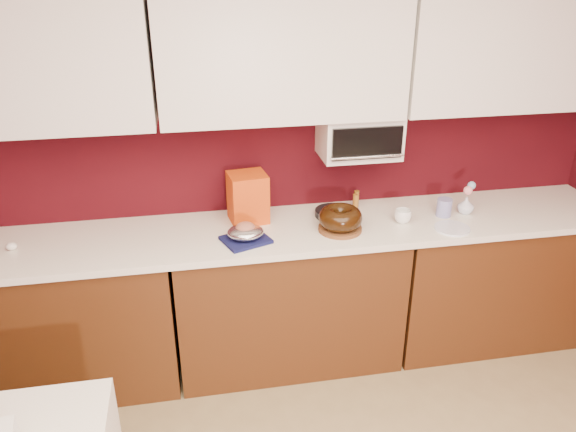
# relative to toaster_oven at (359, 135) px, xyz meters

# --- Properties ---
(wall_back) EXTENTS (4.00, 0.02, 2.50)m
(wall_back) POSITION_rel_toaster_oven_xyz_m (-0.45, 0.15, -0.12)
(wall_back) COLOR #3E080E
(wall_back) RESTS_ON floor
(base_cabinet_left) EXTENTS (1.31, 0.58, 0.86)m
(base_cabinet_left) POSITION_rel_toaster_oven_xyz_m (-1.78, -0.17, -0.95)
(base_cabinet_left) COLOR #4C270F
(base_cabinet_left) RESTS_ON floor
(base_cabinet_center) EXTENTS (1.31, 0.58, 0.86)m
(base_cabinet_center) POSITION_rel_toaster_oven_xyz_m (-0.45, -0.17, -0.95)
(base_cabinet_center) COLOR #4C270F
(base_cabinet_center) RESTS_ON floor
(base_cabinet_right) EXTENTS (1.31, 0.58, 0.86)m
(base_cabinet_right) POSITION_rel_toaster_oven_xyz_m (0.88, -0.17, -0.95)
(base_cabinet_right) COLOR #4C270F
(base_cabinet_right) RESTS_ON floor
(countertop) EXTENTS (4.00, 0.62, 0.04)m
(countertop) POSITION_rel_toaster_oven_xyz_m (-0.45, -0.17, -0.49)
(countertop) COLOR white
(countertop) RESTS_ON base_cabinet_center
(upper_cabinet_left) EXTENTS (1.31, 0.33, 0.70)m
(upper_cabinet_left) POSITION_rel_toaster_oven_xyz_m (-1.78, -0.02, 0.48)
(upper_cabinet_left) COLOR white
(upper_cabinet_left) RESTS_ON wall_back
(upper_cabinet_center) EXTENTS (1.31, 0.33, 0.70)m
(upper_cabinet_center) POSITION_rel_toaster_oven_xyz_m (-0.45, -0.02, 0.48)
(upper_cabinet_center) COLOR white
(upper_cabinet_center) RESTS_ON wall_back
(upper_cabinet_right) EXTENTS (1.31, 0.33, 0.70)m
(upper_cabinet_right) POSITION_rel_toaster_oven_xyz_m (0.88, -0.02, 0.48)
(upper_cabinet_right) COLOR white
(upper_cabinet_right) RESTS_ON wall_back
(toaster_oven) EXTENTS (0.45, 0.30, 0.25)m
(toaster_oven) POSITION_rel_toaster_oven_xyz_m (0.00, 0.00, 0.00)
(toaster_oven) COLOR white
(toaster_oven) RESTS_ON upper_cabinet_center
(toaster_oven_door) EXTENTS (0.40, 0.02, 0.18)m
(toaster_oven_door) POSITION_rel_toaster_oven_xyz_m (0.00, -0.16, 0.00)
(toaster_oven_door) COLOR black
(toaster_oven_door) RESTS_ON toaster_oven
(toaster_oven_handle) EXTENTS (0.42, 0.02, 0.02)m
(toaster_oven_handle) POSITION_rel_toaster_oven_xyz_m (0.00, -0.18, -0.07)
(toaster_oven_handle) COLOR silver
(toaster_oven_handle) RESTS_ON toaster_oven
(cake_base) EXTENTS (0.29, 0.29, 0.02)m
(cake_base) POSITION_rel_toaster_oven_xyz_m (-0.16, -0.25, -0.46)
(cake_base) COLOR brown
(cake_base) RESTS_ON countertop
(bundt_cake) EXTENTS (0.28, 0.28, 0.10)m
(bundt_cake) POSITION_rel_toaster_oven_xyz_m (-0.16, -0.25, -0.39)
(bundt_cake) COLOR black
(bundt_cake) RESTS_ON cake_base
(navy_towel) EXTENTS (0.29, 0.27, 0.02)m
(navy_towel) POSITION_rel_toaster_oven_xyz_m (-0.70, -0.29, -0.47)
(navy_towel) COLOR #121444
(navy_towel) RESTS_ON countertop
(foil_ham_nest) EXTENTS (0.25, 0.23, 0.07)m
(foil_ham_nest) POSITION_rel_toaster_oven_xyz_m (-0.70, -0.29, -0.42)
(foil_ham_nest) COLOR silver
(foil_ham_nest) RESTS_ON navy_towel
(roasted_ham) EXTENTS (0.14, 0.13, 0.07)m
(roasted_ham) POSITION_rel_toaster_oven_xyz_m (-0.70, -0.29, -0.40)
(roasted_ham) COLOR #AB644E
(roasted_ham) RESTS_ON foil_ham_nest
(pandoro_box) EXTENTS (0.23, 0.22, 0.29)m
(pandoro_box) POSITION_rel_toaster_oven_xyz_m (-0.66, -0.02, -0.33)
(pandoro_box) COLOR #B8230C
(pandoro_box) RESTS_ON countertop
(dark_pan) EXTENTS (0.28, 0.28, 0.04)m
(dark_pan) POSITION_rel_toaster_oven_xyz_m (-0.15, -0.06, -0.46)
(dark_pan) COLOR black
(dark_pan) RESTS_ON countertop
(coffee_mug) EXTENTS (0.11, 0.11, 0.09)m
(coffee_mug) POSITION_rel_toaster_oven_xyz_m (0.22, -0.22, -0.43)
(coffee_mug) COLOR white
(coffee_mug) RESTS_ON countertop
(blue_jar) EXTENTS (0.11, 0.11, 0.11)m
(blue_jar) POSITION_rel_toaster_oven_xyz_m (0.50, -0.17, -0.42)
(blue_jar) COLOR #1B2198
(blue_jar) RESTS_ON countertop
(flower_vase) EXTENTS (0.08, 0.08, 0.12)m
(flower_vase) POSITION_rel_toaster_oven_xyz_m (0.64, -0.16, -0.42)
(flower_vase) COLOR silver
(flower_vase) RESTS_ON countertop
(flower_pink) EXTENTS (0.05, 0.05, 0.05)m
(flower_pink) POSITION_rel_toaster_oven_xyz_m (0.64, -0.16, -0.33)
(flower_pink) COLOR pink
(flower_pink) RESTS_ON flower_vase
(flower_blue) EXTENTS (0.05, 0.05, 0.05)m
(flower_blue) POSITION_rel_toaster_oven_xyz_m (0.67, -0.14, -0.30)
(flower_blue) COLOR #83B0D3
(flower_blue) RESTS_ON flower_vase
(china_plate) EXTENTS (0.25, 0.25, 0.01)m
(china_plate) POSITION_rel_toaster_oven_xyz_m (0.47, -0.36, -0.47)
(china_plate) COLOR white
(china_plate) RESTS_ON countertop
(amber_bottle) EXTENTS (0.04, 0.04, 0.10)m
(amber_bottle) POSITION_rel_toaster_oven_xyz_m (0.01, 0.01, -0.43)
(amber_bottle) COLOR #985C1B
(amber_bottle) RESTS_ON countertop
(egg_right) EXTENTS (0.06, 0.05, 0.04)m
(egg_right) POSITION_rel_toaster_oven_xyz_m (-1.93, -0.17, -0.45)
(egg_right) COLOR white
(egg_right) RESTS_ON countertop
(amber_bottle_tall) EXTENTS (0.04, 0.04, 0.11)m
(amber_bottle_tall) POSITION_rel_toaster_oven_xyz_m (0.02, 0.05, -0.42)
(amber_bottle_tall) COLOR brown
(amber_bottle_tall) RESTS_ON countertop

